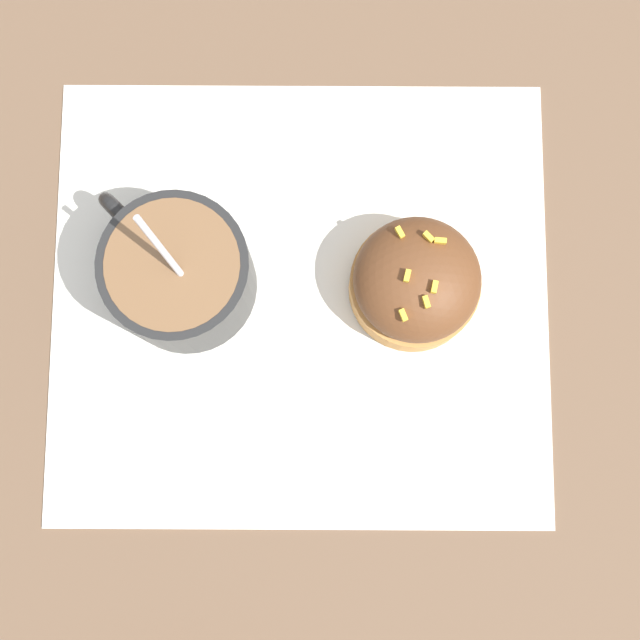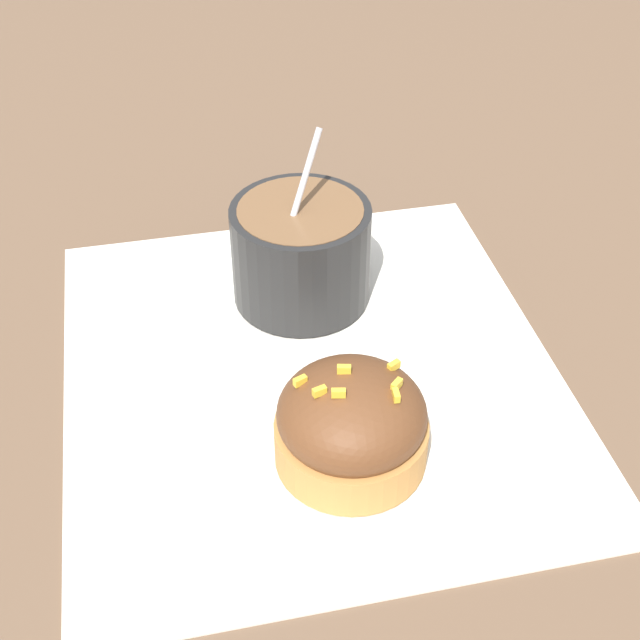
{
  "view_description": "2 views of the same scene",
  "coord_description": "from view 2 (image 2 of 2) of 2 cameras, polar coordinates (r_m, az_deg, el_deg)",
  "views": [
    {
      "loc": [
        0.02,
        -0.1,
        0.56
      ],
      "look_at": [
        0.01,
        -0.02,
        0.04
      ],
      "focal_mm": 50.0,
      "sensor_mm": 36.0,
      "label": 1
    },
    {
      "loc": [
        0.38,
        -0.07,
        0.36
      ],
      "look_at": [
        -0.01,
        0.01,
        0.04
      ],
      "focal_mm": 50.0,
      "sensor_mm": 36.0,
      "label": 2
    }
  ],
  "objects": [
    {
      "name": "paper_napkin",
      "position": [
        0.53,
        -0.57,
        -3.27
      ],
      "size": [
        0.33,
        0.3,
        0.0
      ],
      "color": "white",
      "rests_on": "ground_plane"
    },
    {
      "name": "frosted_pastry",
      "position": [
        0.46,
        2.02,
        -6.66
      ],
      "size": [
        0.08,
        0.08,
        0.06
      ],
      "color": "#C18442",
      "rests_on": "paper_napkin"
    },
    {
      "name": "coffee_cup",
      "position": [
        0.56,
        -1.15,
        4.6
      ],
      "size": [
        0.1,
        0.1,
        0.11
      ],
      "color": "black",
      "rests_on": "paper_napkin"
    },
    {
      "name": "ground_plane",
      "position": [
        0.53,
        -0.56,
        -3.39
      ],
      "size": [
        3.0,
        3.0,
        0.0
      ],
      "primitive_type": "plane",
      "color": "brown"
    }
  ]
}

